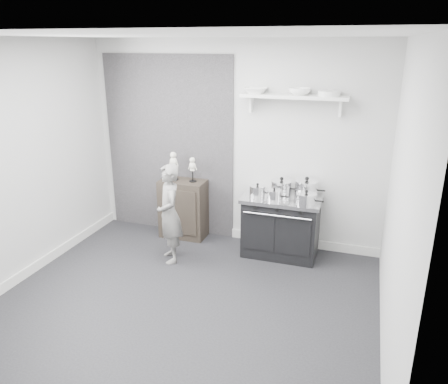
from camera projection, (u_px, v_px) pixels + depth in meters
The scene contains 16 objects.
ground at pixel (183, 303), 4.66m from camera, with size 4.00×4.00×0.00m, color black.
room_shell at pixel (175, 150), 4.29m from camera, with size 4.02×3.62×2.71m.
wall_shelf at pixel (294, 97), 5.27m from camera, with size 1.30×0.26×0.24m.
stove at pixel (281, 226), 5.63m from camera, with size 0.99×0.62×0.79m.
side_cabinet at pixel (184, 208), 6.17m from camera, with size 0.64×0.37×0.83m, color black.
child at pixel (170, 214), 5.40m from camera, with size 0.46×0.30×1.26m, color slate.
pot_front_left at pixel (257, 191), 5.49m from camera, with size 0.29×0.20×0.18m.
pot_back_left at pixel (281, 187), 5.60m from camera, with size 0.36×0.28×0.23m.
pot_back_right at pixel (306, 188), 5.50m from camera, with size 0.38×0.30×0.26m.
pot_front_right at pixel (306, 199), 5.21m from camera, with size 0.33×0.24×0.19m.
pot_front_center at pixel (274, 195), 5.38m from camera, with size 0.27×0.19×0.16m.
skeleton_full at pixel (174, 164), 6.00m from camera, with size 0.13×0.08×0.46m, color beige, non-canonical shape.
skeleton_torso at pixel (193, 168), 5.93m from camera, with size 0.11×0.07×0.39m, color beige, non-canonical shape.
bowl_large at pixel (256, 90), 5.39m from camera, with size 0.29×0.29×0.07m, color white.
bowl_small at pixel (300, 92), 5.22m from camera, with size 0.26×0.26×0.08m, color white.
plate_stack at pixel (329, 93), 5.12m from camera, with size 0.26×0.26×0.06m, color white.
Camera 1 is at (1.69, -3.67, 2.64)m, focal length 35.00 mm.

